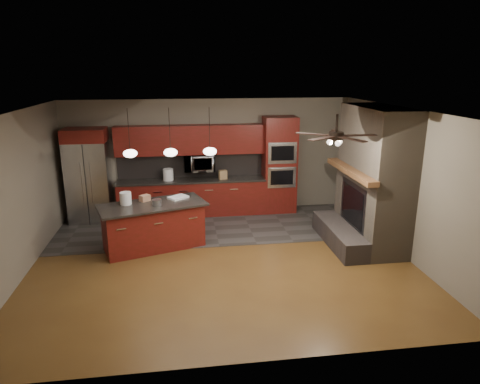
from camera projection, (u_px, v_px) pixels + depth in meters
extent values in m
plane|color=brown|center=(222.00, 260.00, 8.13)|extent=(7.00, 7.00, 0.00)
cube|color=white|center=(221.00, 111.00, 7.35)|extent=(7.00, 6.00, 0.02)
cube|color=#736A5C|center=(210.00, 156.00, 10.59)|extent=(7.00, 0.02, 2.80)
cube|color=#736A5C|center=(403.00, 182.00, 8.21)|extent=(0.02, 6.00, 2.80)
cube|color=#736A5C|center=(17.00, 197.00, 7.27)|extent=(0.02, 6.00, 2.80)
cube|color=#383533|center=(215.00, 226.00, 9.84)|extent=(7.00, 2.40, 0.01)
cube|color=brown|center=(374.00, 178.00, 8.54)|extent=(0.80, 2.00, 2.80)
cube|color=#433A37|center=(339.00, 235.00, 8.79)|extent=(0.50, 2.00, 0.40)
cube|color=#2D2D30|center=(354.00, 206.00, 8.65)|extent=(0.05, 1.20, 0.95)
cube|color=black|center=(352.00, 206.00, 8.64)|extent=(0.02, 1.00, 0.75)
cube|color=brown|center=(351.00, 171.00, 8.43)|extent=(0.22, 2.10, 0.10)
cube|color=maroon|center=(192.00, 198.00, 10.52)|extent=(3.55, 0.60, 0.86)
cube|color=black|center=(192.00, 180.00, 10.39)|extent=(3.59, 0.64, 0.04)
cube|color=black|center=(191.00, 165.00, 10.57)|extent=(3.55, 0.03, 0.60)
cube|color=maroon|center=(190.00, 140.00, 10.24)|extent=(3.55, 0.35, 0.70)
cube|color=maroon|center=(279.00, 165.00, 10.60)|extent=(0.80, 0.60, 2.38)
cube|color=silver|center=(282.00, 177.00, 10.37)|extent=(0.70, 0.03, 0.52)
cube|color=black|center=(282.00, 178.00, 10.35)|extent=(0.55, 0.02, 0.35)
cube|color=silver|center=(282.00, 153.00, 10.20)|extent=(0.70, 0.03, 0.52)
cube|color=black|center=(283.00, 153.00, 10.19)|extent=(0.55, 0.02, 0.35)
imported|color=silver|center=(199.00, 163.00, 10.35)|extent=(0.73, 0.41, 0.50)
cube|color=silver|center=(89.00, 182.00, 9.98)|extent=(0.95, 0.72, 1.90)
cube|color=#2D2D30|center=(86.00, 186.00, 9.63)|extent=(0.02, 0.02, 1.88)
cube|color=silver|center=(81.00, 184.00, 9.59)|extent=(0.03, 0.03, 0.95)
cube|color=silver|center=(90.00, 183.00, 9.62)|extent=(0.03, 0.03, 0.95)
cube|color=maroon|center=(84.00, 135.00, 9.67)|extent=(0.95, 0.72, 0.30)
cube|color=maroon|center=(154.00, 227.00, 8.58)|extent=(2.06, 1.33, 0.88)
cube|color=black|center=(152.00, 205.00, 8.45)|extent=(2.25, 1.52, 0.04)
cylinder|color=white|center=(126.00, 198.00, 8.40)|extent=(0.24, 0.24, 0.24)
cylinder|color=#A7A8AC|center=(157.00, 203.00, 8.33)|extent=(0.26, 0.26, 0.12)
cube|color=white|center=(178.00, 197.00, 8.82)|extent=(0.46, 0.44, 0.04)
cube|color=#AA7658|center=(145.00, 198.00, 8.62)|extent=(0.24, 0.23, 0.12)
cylinder|color=white|center=(168.00, 175.00, 10.27)|extent=(0.32, 0.32, 0.28)
cube|color=#9F7D52|center=(223.00, 175.00, 10.41)|extent=(0.22, 0.18, 0.21)
cylinder|color=black|center=(129.00, 130.00, 7.91)|extent=(0.01, 0.01, 0.78)
ellipsoid|color=white|center=(130.00, 154.00, 8.03)|extent=(0.26, 0.26, 0.16)
cylinder|color=black|center=(169.00, 129.00, 8.01)|extent=(0.01, 0.01, 0.78)
ellipsoid|color=white|center=(171.00, 152.00, 8.13)|extent=(0.26, 0.26, 0.16)
cylinder|color=black|center=(209.00, 128.00, 8.11)|extent=(0.01, 0.01, 0.78)
ellipsoid|color=white|center=(210.00, 151.00, 8.23)|extent=(0.26, 0.26, 0.16)
cylinder|color=black|center=(337.00, 123.00, 6.87)|extent=(0.04, 0.04, 0.30)
cylinder|color=black|center=(336.00, 136.00, 6.93)|extent=(0.24, 0.24, 0.12)
cube|color=black|center=(358.00, 135.00, 6.98)|extent=(0.60, 0.12, 0.01)
cube|color=black|center=(335.00, 132.00, 7.29)|extent=(0.30, 0.61, 0.01)
cube|color=black|center=(314.00, 134.00, 7.10)|extent=(0.56, 0.45, 0.01)
cube|color=black|center=(322.00, 138.00, 6.68)|extent=(0.56, 0.45, 0.01)
cube|color=black|center=(352.00, 139.00, 6.60)|extent=(0.30, 0.61, 0.01)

